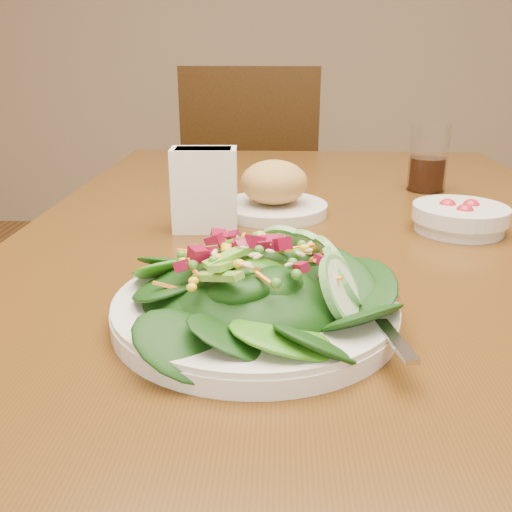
% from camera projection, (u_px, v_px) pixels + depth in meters
% --- Properties ---
extents(dining_table, '(0.90, 1.40, 0.75)m').
position_uv_depth(dining_table, '(319.00, 295.00, 0.87)').
color(dining_table, '#42250A').
rests_on(dining_table, ground_plane).
extents(chair_far, '(0.45, 0.46, 0.95)m').
position_uv_depth(chair_far, '(253.00, 204.00, 1.94)').
color(chair_far, black).
rests_on(chair_far, ground_plane).
extents(salad_plate, '(0.28, 0.28, 0.08)m').
position_uv_depth(salad_plate, '(265.00, 292.00, 0.56)').
color(salad_plate, silver).
rests_on(salad_plate, dining_table).
extents(bread_plate, '(0.17, 0.17, 0.09)m').
position_uv_depth(bread_plate, '(274.00, 192.00, 0.92)').
color(bread_plate, silver).
rests_on(bread_plate, dining_table).
extents(tomato_bowl, '(0.14, 0.14, 0.05)m').
position_uv_depth(tomato_bowl, '(460.00, 218.00, 0.84)').
color(tomato_bowl, silver).
rests_on(tomato_bowl, dining_table).
extents(drinking_glass, '(0.07, 0.07, 0.12)m').
position_uv_depth(drinking_glass, '(428.00, 162.00, 1.07)').
color(drinking_glass, silver).
rests_on(drinking_glass, dining_table).
extents(napkin_holder, '(0.10, 0.06, 0.12)m').
position_uv_depth(napkin_holder, '(205.00, 188.00, 0.83)').
color(napkin_holder, white).
rests_on(napkin_holder, dining_table).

